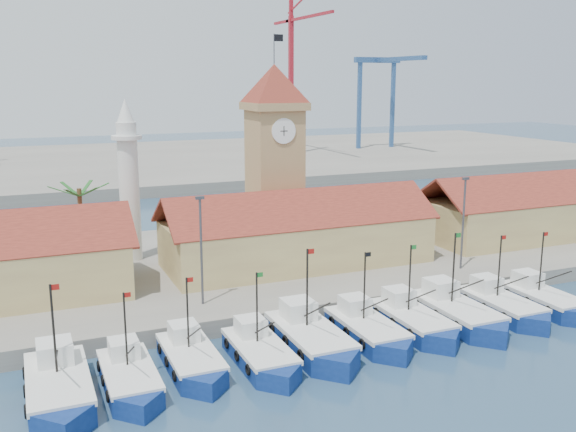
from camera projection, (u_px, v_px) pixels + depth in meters
name	position (u px, v px, depth m)	size (l,w,h in m)	color
ground	(406.00, 353.00, 46.95)	(400.00, 400.00, 0.00)	navy
quay	(282.00, 260.00, 68.42)	(140.00, 32.00, 1.50)	gray
terminal	(138.00, 163.00, 145.83)	(240.00, 80.00, 2.00)	gray
boat_0	(59.00, 391.00, 39.55)	(3.77, 10.34, 7.82)	navy
boat_1	(130.00, 380.00, 41.19)	(3.24, 8.88, 6.72)	navy
boat_2	(192.00, 361.00, 43.90)	(3.30, 9.04, 6.84)	navy
boat_3	(262.00, 356.00, 44.79)	(3.34, 9.14, 6.92)	navy
boat_4	(312.00, 341.00, 47.05)	(3.87, 10.59, 8.01)	navy
boat_5	(369.00, 332.00, 48.93)	(3.48, 9.54, 7.22)	navy
boat_6	(414.00, 323.00, 50.74)	(3.52, 9.65, 7.30)	navy
boat_7	(458.00, 315.00, 52.24)	(3.82, 10.46, 7.92)	navy
boat_8	(504.00, 308.00, 54.14)	(3.49, 9.55, 7.23)	navy
boat_9	(545.00, 302.00, 55.64)	(3.44, 9.43, 7.14)	navy
hall_center	(297.00, 239.00, 64.14)	(27.04, 10.13, 7.61)	tan
hall_right	(543.00, 214.00, 76.32)	(31.20, 10.13, 7.61)	tan
clock_tower	(275.00, 153.00, 67.87)	(5.80, 5.80, 22.70)	#A88256
minaret	(129.00, 180.00, 64.43)	(3.00, 3.00, 16.30)	silver
palm_tree	(81.00, 222.00, 61.46)	(5.60, 5.03, 8.39)	brown
lamp_posts	(339.00, 231.00, 56.60)	(80.70, 0.25, 9.03)	#3F3F44
crane_red_right	(293.00, 62.00, 149.04)	(1.00, 31.44, 39.02)	#A41925
gantry	(384.00, 78.00, 162.45)	(13.00, 22.00, 23.20)	#2C5288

